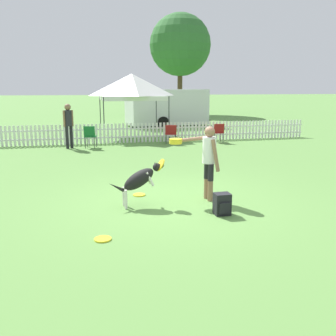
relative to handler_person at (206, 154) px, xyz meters
The scene contains 14 objects.
ground_plane 1.15m from the handler_person, behind, with size 240.00×240.00×0.00m, color #5B8C42.
handler_person is the anchor object (origin of this frame).
leaping_dog 1.45m from the handler_person, behind, with size 1.13×0.36×0.92m.
frisbee_near_handler 2.93m from the handler_person, 143.14° to the right, with size 0.27×0.27×0.02m.
frisbee_near_dog 1.72m from the handler_person, 154.29° to the left, with size 0.27×0.27×0.02m.
backpack_on_grass 1.23m from the handler_person, 89.97° to the right, with size 0.29×0.27×0.40m.
picket_fence 8.69m from the handler_person, 94.22° to the left, with size 16.69×0.04×0.83m.
folding_chair_blue_left 7.84m from the handler_person, 105.80° to the left, with size 0.51×0.53×0.86m.
folding_chair_center 8.04m from the handler_person, 81.59° to the left, with size 0.54×0.56×0.79m.
folding_chair_green_right 8.51m from the handler_person, 67.58° to the left, with size 0.48×0.50×0.81m.
canopy_tent_main 10.53m from the handler_person, 90.39° to the left, with size 2.89×2.89×2.93m.
spectator_standing 8.17m from the handler_person, 110.92° to the left, with size 0.37×0.27×1.70m.
equipment_trailer 15.35m from the handler_person, 80.17° to the left, with size 5.52×2.79×2.21m.
tree_left_grove 26.29m from the handler_person, 76.30° to the left, with size 5.23×5.23×8.50m.
Camera 1 is at (-1.82, -7.17, 2.29)m, focal length 40.00 mm.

